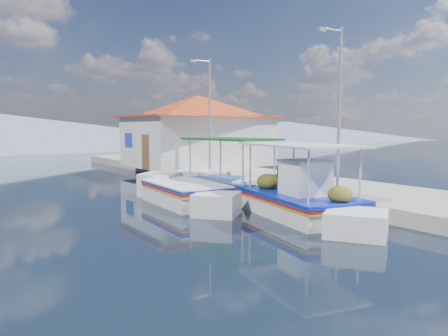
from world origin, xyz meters
TOP-DOWN VIEW (x-y plane):
  - ground at (0.00, 0.00)m, footprint 160.00×160.00m
  - quay at (5.90, 6.00)m, footprint 5.00×44.00m
  - bollards at (3.80, 5.25)m, footprint 0.20×17.20m
  - main_caique at (1.99, 1.35)m, footprint 3.31×7.85m
  - caique_green_canopy at (2.25, 5.68)m, footprint 2.71×7.27m
  - caique_blue_hull at (-0.02, 5.45)m, footprint 2.31×6.96m
  - harbor_building at (6.20, 15.00)m, footprint 10.49×10.49m
  - lamp_post_near at (4.51, 2.00)m, footprint 1.21×0.14m
  - lamp_post_far at (4.51, 11.00)m, footprint 1.21×0.14m
  - mountain_ridge at (6.54, 56.00)m, footprint 171.40×96.00m

SIDE VIEW (x-z plane):
  - ground at x=0.00m, z-range 0.00..0.00m
  - quay at x=5.90m, z-range 0.00..0.50m
  - caique_blue_hull at x=-0.02m, z-range -0.29..0.95m
  - caique_green_canopy at x=2.25m, z-range -0.96..1.78m
  - main_caique at x=1.99m, z-range -0.81..1.82m
  - bollards at x=3.80m, z-range 0.50..0.80m
  - mountain_ridge at x=6.54m, z-range -0.71..4.79m
  - harbor_building at x=6.20m, z-range 0.58..4.98m
  - lamp_post_near at x=4.51m, z-range 0.85..6.85m
  - lamp_post_far at x=4.51m, z-range 0.85..6.85m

